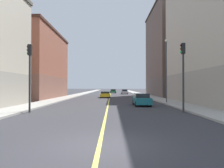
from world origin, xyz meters
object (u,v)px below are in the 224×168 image
Objects in this scene: building_left_near at (223,33)px; car_silver at (124,92)px; building_right_midblock at (30,65)px; street_lamp_left_near at (166,65)px; traffic_light_left_near at (182,67)px; car_green at (112,91)px; car_teal at (141,99)px; car_yellow at (104,94)px; traffic_light_right_near at (29,68)px; building_left_mid at (172,52)px.

car_silver is (-10.23, 35.85, -8.10)m from building_left_near.
building_right_midblock reaches higher than car_silver.
car_silver is (-3.25, 35.06, -4.29)m from street_lamp_left_near.
traffic_light_left_near is 1.29× the size of car_silver.
building_right_midblock reaches higher than car_green.
car_teal is at bearing -90.46° from car_silver.
traffic_light_left_near reaches higher than car_yellow.
car_silver is 1.02× the size of car_green.
traffic_light_right_near is at bearing 180.00° from traffic_light_left_near.
street_lamp_left_near is at bearing 34.31° from traffic_light_right_near.
building_left_mid reaches higher than traffic_light_right_near.
street_lamp_left_near is (1.02, 9.40, 1.21)m from traffic_light_left_near.
street_lamp_left_near is (21.73, -12.01, -1.20)m from building_right_midblock.
car_teal is (2.97, -46.83, 0.07)m from car_green.
building_left_near is 31.54m from building_right_midblock.
building_right_midblock is 3.38× the size of traffic_light_right_near.
building_right_midblock is (-28.70, -9.37, -3.85)m from building_left_mid.
building_left_near is 4.60× the size of car_silver.
building_right_midblock is at bearing 151.06° from street_lamp_left_near.
building_left_near is 4.77× the size of car_yellow.
building_left_mid is 30.43m from building_right_midblock.
building_left_mid is 4.65× the size of car_yellow.
building_left_mid reaches higher than car_teal.
traffic_light_left_near is at bearing -132.89° from building_left_near.
building_left_near is 3.64× the size of traffic_light_right_near.
traffic_light_right_near is 0.70× the size of street_lamp_left_near.
building_left_near reaches higher than car_green.
street_lamp_left_near is 35.47m from car_silver.
car_yellow is at bearing 134.59° from building_left_near.
building_left_mid is at bearing 66.48° from car_teal.
car_green is (-3.28, 8.95, -0.05)m from car_silver.
building_left_near is at bearing 47.11° from traffic_light_left_near.
building_left_near is at bearing -90.00° from building_left_mid.
street_lamp_left_near is at bearing -60.62° from car_yellow.
traffic_light_left_near is 12.75m from traffic_light_right_near.
traffic_light_right_near is 1.29× the size of car_teal.
car_silver is at bearing 95.30° from street_lamp_left_near.
traffic_light_left_near is at bearing -96.18° from street_lamp_left_near.
traffic_light_left_near reaches higher than car_silver.
building_left_mid is 19.47m from car_silver.
car_green is 1.00× the size of car_teal.
building_right_midblock is 2.37× the size of street_lamp_left_near.
building_left_near reaches higher than street_lamp_left_near.
car_green is at bearing 98.44° from street_lamp_left_near.
street_lamp_left_near reaches higher than car_silver.
car_teal is (-10.53, -24.20, -9.32)m from building_left_mid.
car_yellow is at bearing -93.35° from car_green.
building_left_mid is 3.54× the size of traffic_light_right_near.
building_left_near is 1.08× the size of building_right_midblock.
street_lamp_left_near is 1.87× the size of car_yellow.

